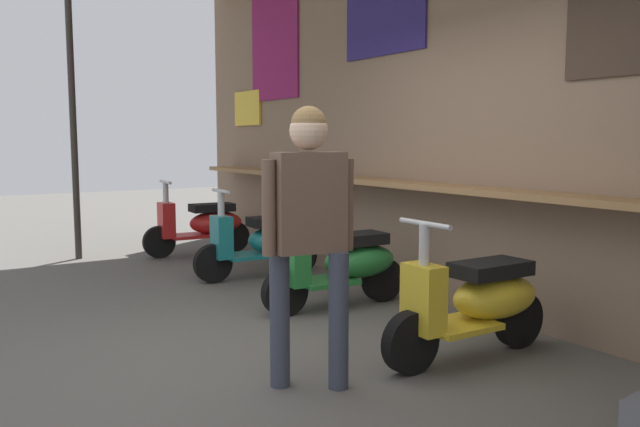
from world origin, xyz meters
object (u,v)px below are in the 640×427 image
scooter_red (203,224)px  scooter_green (344,264)px  scooter_teal (264,241)px  shopper_browsing (309,217)px  scooter_yellow (477,301)px

scooter_red → scooter_green: 3.18m
scooter_teal → shopper_browsing: (2.92, -1.24, 0.64)m
scooter_green → shopper_browsing: size_ratio=0.84×
scooter_green → shopper_browsing: bearing=51.7°
scooter_teal → scooter_yellow: 3.08m
scooter_red → scooter_teal: same height
scooter_red → scooter_teal: 1.68m
scooter_teal → scooter_green: bearing=94.1°
scooter_green → shopper_browsing: (1.43, -1.24, 0.64)m
shopper_browsing → scooter_teal: bearing=-13.8°
scooter_red → scooter_teal: size_ratio=1.00×
scooter_red → scooter_green: (3.18, 0.00, 0.00)m
shopper_browsing → scooter_green: bearing=-31.8°
scooter_red → scooter_green: same height
scooter_teal → scooter_green: size_ratio=1.00×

